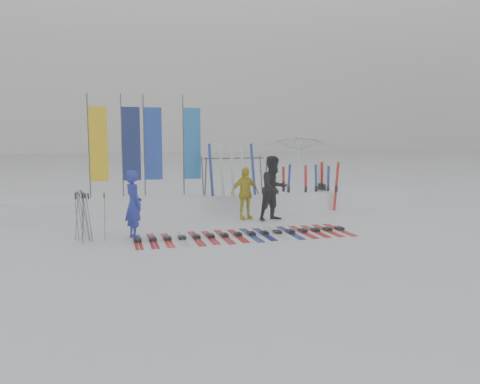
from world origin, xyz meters
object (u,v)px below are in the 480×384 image
object	(u,v)px
person_black	(274,188)
ski_row	(245,234)
tent_canopy	(299,168)
person_yellow	(245,193)
person_blue	(134,204)
ski_rack	(234,170)

from	to	relation	value
person_black	ski_row	world-z (taller)	person_black
person_black	tent_canopy	world-z (taller)	tent_canopy
person_yellow	tent_canopy	world-z (taller)	tent_canopy
person_black	tent_canopy	size ratio (longest dim) A/B	0.67
person_blue	person_black	world-z (taller)	person_black
person_blue	ski_row	distance (m)	2.86
person_blue	person_black	size ratio (longest dim) A/B	0.88
person_black	person_yellow	bearing A→B (deg)	132.82
person_black	ski_row	xyz separation A→B (m)	(-1.43, -1.86, -0.92)
person_yellow	ski_rack	bearing A→B (deg)	81.58
person_yellow	ski_row	size ratio (longest dim) A/B	0.29
person_black	person_yellow	world-z (taller)	person_black
person_blue	tent_canopy	size ratio (longest dim) A/B	0.59
person_yellow	person_blue	bearing A→B (deg)	-160.08
person_blue	ski_row	world-z (taller)	person_blue
person_black	ski_row	size ratio (longest dim) A/B	0.35
person_blue	ski_rack	xyz separation A→B (m)	(3.36, 3.06, 0.54)
person_black	person_yellow	size ratio (longest dim) A/B	1.21
ski_row	ski_rack	size ratio (longest dim) A/B	2.68
person_blue	person_yellow	distance (m)	3.81
person_blue	tent_canopy	xyz separation A→B (m)	(6.35, 4.82, 0.44)
person_blue	ski_rack	bearing A→B (deg)	-65.96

